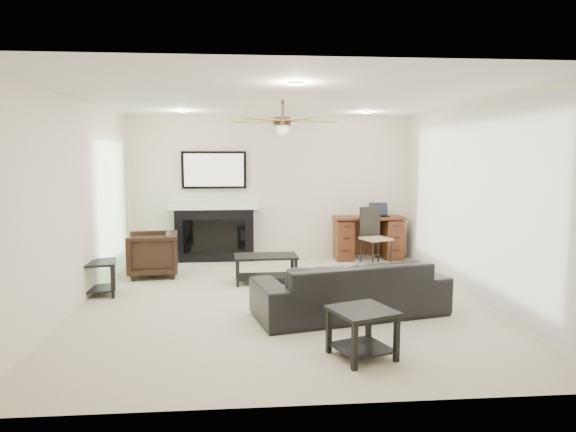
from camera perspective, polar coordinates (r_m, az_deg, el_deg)
name	(u,v)px	position (r m, az deg, el deg)	size (l,w,h in m)	color
room_shell	(298,167)	(6.42, 1.10, 5.45)	(5.50, 5.54, 2.52)	#B9B095
sofa	(350,288)	(5.99, 6.91, -7.91)	(2.18, 0.85, 0.64)	black
armchair	(153,254)	(8.08, -14.81, -4.12)	(0.72, 0.74, 0.68)	black
coffee_table	(266,269)	(7.46, -2.47, -5.89)	(0.90, 0.50, 0.40)	black
end_table_near	(362,333)	(4.82, 8.23, -12.77)	(0.52, 0.52, 0.45)	black
end_table_left	(96,279)	(7.22, -20.54, -6.52)	(0.50, 0.50, 0.45)	black
fireplace_unit	(214,206)	(8.94, -8.19, 1.06)	(1.52, 0.34, 1.91)	black
desk	(368,238)	(9.22, 8.87, -2.39)	(1.22, 0.56, 0.76)	#3A130E
desk_chair	(376,237)	(8.67, 9.74, -2.28)	(0.42, 0.44, 0.97)	black
laptop	(380,210)	(9.18, 10.16, 0.67)	(0.33, 0.24, 0.23)	black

